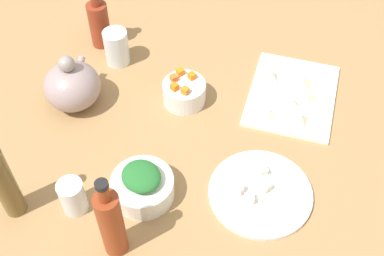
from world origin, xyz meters
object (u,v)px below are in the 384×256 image
at_px(bowl_greens, 143,187).
at_px(drinking_glass_1, 116,47).
at_px(bowl_carrots, 184,93).
at_px(bottle_1, 99,23).
at_px(bottle_0, 3,182).
at_px(plate_tofu, 260,193).
at_px(bottle_2, 111,223).
at_px(drinking_glass_0, 73,197).
at_px(teapot, 72,85).
at_px(cutting_board, 292,95).

height_order(bowl_greens, drinking_glass_1, drinking_glass_1).
xyz_separation_m(bowl_carrots, bottle_1, (0.19, 0.31, 0.05)).
bearing_deg(drinking_glass_1, bottle_0, 171.31).
bearing_deg(bottle_1, plate_tofu, -130.05).
distance_m(bottle_2, drinking_glass_0, 0.16).
bearing_deg(bottle_1, teapot, -178.17).
distance_m(plate_tofu, bowl_carrots, 0.37).
bearing_deg(bottle_2, bowl_carrots, -6.54).
xyz_separation_m(plate_tofu, bowl_carrots, (0.27, 0.25, 0.03)).
height_order(bowl_carrots, teapot, teapot).
distance_m(bowl_greens, bottle_1, 0.59).
height_order(teapot, bottle_1, bottle_1).
bearing_deg(bowl_carrots, bowl_greens, 174.46).
xyz_separation_m(cutting_board, bottle_2, (-0.55, 0.35, 0.10)).
xyz_separation_m(cutting_board, plate_tofu, (-0.35, 0.05, 0.00)).
bearing_deg(bottle_2, bowl_greens, -8.76).
bearing_deg(drinking_glass_1, bottle_2, -163.30).
relative_size(bowl_greens, bottle_0, 0.56).
relative_size(bottle_2, drinking_glass_1, 2.31).
height_order(bowl_greens, bottle_2, bottle_2).
bearing_deg(bowl_carrots, teapot, 102.70).
bearing_deg(drinking_glass_0, bottle_0, 103.23).
relative_size(bottle_1, drinking_glass_1, 1.81).
xyz_separation_m(cutting_board, bowl_carrots, (-0.08, 0.30, 0.03)).
relative_size(plate_tofu, bowl_carrots, 2.09).
relative_size(teapot, bottle_1, 0.87).
bearing_deg(bowl_greens, bottle_0, 109.19).
distance_m(bowl_greens, drinking_glass_1, 0.49).
height_order(bowl_greens, bottle_0, bottle_0).
bearing_deg(cutting_board, bottle_2, 147.25).
relative_size(bottle_1, bottle_2, 0.78).
relative_size(bowl_carrots, teapot, 0.70).
relative_size(bowl_carrots, drinking_glass_0, 1.31).
bearing_deg(bottle_0, drinking_glass_1, -8.69).
relative_size(cutting_board, drinking_glass_1, 2.77).
relative_size(plate_tofu, bottle_1, 1.27).
distance_m(bottle_2, drinking_glass_1, 0.62).
relative_size(plate_tofu, drinking_glass_0, 2.74).
bearing_deg(bottle_2, drinking_glass_0, 57.96).
distance_m(plate_tofu, bottle_2, 0.38).
distance_m(plate_tofu, drinking_glass_0, 0.45).
bearing_deg(bottle_1, cutting_board, -100.94).
bearing_deg(teapot, bottle_2, -148.85).
xyz_separation_m(teapot, bottle_2, (-0.41, -0.24, 0.04)).
bearing_deg(bowl_greens, drinking_glass_0, 114.31).
distance_m(cutting_board, bottle_2, 0.66).
bearing_deg(teapot, bowl_carrots, -77.30).
bearing_deg(plate_tofu, bowl_carrots, 42.22).
relative_size(cutting_board, bottle_0, 1.13).
height_order(plate_tofu, drinking_glass_1, drinking_glass_1).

